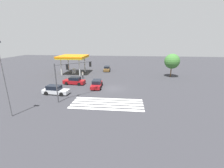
{
  "coord_description": "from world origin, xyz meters",
  "views": [
    {
      "loc": [
        2.89,
        -28.23,
        9.44
      ],
      "look_at": [
        0.0,
        0.0,
        0.94
      ],
      "focal_mm": 24.0,
      "sensor_mm": 36.0,
      "label": 1
    }
  ],
  "objects_px": {
    "car_3": "(55,90)",
    "pedestrian": "(83,75)",
    "car_2": "(74,81)",
    "tree_corner_a": "(172,61)",
    "street_light_pole_a": "(3,75)",
    "car_1": "(107,69)",
    "car_0": "(97,84)",
    "traffic_signal_mast": "(68,73)"
  },
  "relations": [
    {
      "from": "car_3",
      "to": "pedestrian",
      "type": "bearing_deg",
      "value": 86.2
    },
    {
      "from": "car_3",
      "to": "pedestrian",
      "type": "relative_size",
      "value": 2.84
    },
    {
      "from": "car_2",
      "to": "tree_corner_a",
      "type": "bearing_deg",
      "value": -153.75
    },
    {
      "from": "street_light_pole_a",
      "to": "car_1",
      "type": "bearing_deg",
      "value": 74.44
    },
    {
      "from": "pedestrian",
      "to": "tree_corner_a",
      "type": "xyz_separation_m",
      "value": [
        22.33,
        4.02,
        3.13
      ]
    },
    {
      "from": "car_3",
      "to": "tree_corner_a",
      "type": "bearing_deg",
      "value": 37.1
    },
    {
      "from": "car_3",
      "to": "car_2",
      "type": "bearing_deg",
      "value": 82.83
    },
    {
      "from": "car_1",
      "to": "car_2",
      "type": "bearing_deg",
      "value": -22.92
    },
    {
      "from": "pedestrian",
      "to": "car_1",
      "type": "bearing_deg",
      "value": 106.29
    },
    {
      "from": "car_0",
      "to": "car_3",
      "type": "relative_size",
      "value": 0.99
    },
    {
      "from": "car_2",
      "to": "car_3",
      "type": "bearing_deg",
      "value": 82.79
    },
    {
      "from": "car_2",
      "to": "street_light_pole_a",
      "type": "relative_size",
      "value": 0.51
    },
    {
      "from": "car_0",
      "to": "car_3",
      "type": "height_order",
      "value": "car_3"
    },
    {
      "from": "car_0",
      "to": "car_2",
      "type": "relative_size",
      "value": 1.0
    },
    {
      "from": "car_3",
      "to": "street_light_pole_a",
      "type": "distance_m",
      "value": 9.74
    },
    {
      "from": "tree_corner_a",
      "to": "car_1",
      "type": "bearing_deg",
      "value": 161.28
    },
    {
      "from": "tree_corner_a",
      "to": "pedestrian",
      "type": "bearing_deg",
      "value": -169.79
    },
    {
      "from": "car_2",
      "to": "traffic_signal_mast",
      "type": "bearing_deg",
      "value": 109.17
    },
    {
      "from": "traffic_signal_mast",
      "to": "car_2",
      "type": "relative_size",
      "value": 1.27
    },
    {
      "from": "car_0",
      "to": "car_2",
      "type": "bearing_deg",
      "value": -110.65
    },
    {
      "from": "car_0",
      "to": "pedestrian",
      "type": "relative_size",
      "value": 2.82
    },
    {
      "from": "car_0",
      "to": "car_1",
      "type": "xyz_separation_m",
      "value": [
        -0.17,
        16.73,
        0.03
      ]
    },
    {
      "from": "car_2",
      "to": "street_light_pole_a",
      "type": "height_order",
      "value": "street_light_pole_a"
    },
    {
      "from": "car_0",
      "to": "car_3",
      "type": "xyz_separation_m",
      "value": [
        -6.55,
        -4.6,
        0.04
      ]
    },
    {
      "from": "car_0",
      "to": "car_3",
      "type": "distance_m",
      "value": 8.0
    },
    {
      "from": "car_0",
      "to": "pedestrian",
      "type": "xyz_separation_m",
      "value": [
        -4.91,
        6.75,
        0.24
      ]
    },
    {
      "from": "car_3",
      "to": "tree_corner_a",
      "type": "height_order",
      "value": "tree_corner_a"
    },
    {
      "from": "car_0",
      "to": "pedestrian",
      "type": "distance_m",
      "value": 8.35
    },
    {
      "from": "car_0",
      "to": "pedestrian",
      "type": "height_order",
      "value": "pedestrian"
    },
    {
      "from": "car_2",
      "to": "street_light_pole_a",
      "type": "distance_m",
      "value": 15.66
    },
    {
      "from": "pedestrian",
      "to": "street_light_pole_a",
      "type": "bearing_deg",
      "value": -58.44
    },
    {
      "from": "car_2",
      "to": "car_3",
      "type": "height_order",
      "value": "car_3"
    },
    {
      "from": "car_2",
      "to": "pedestrian",
      "type": "distance_m",
      "value": 5.1
    },
    {
      "from": "car_1",
      "to": "street_light_pole_a",
      "type": "relative_size",
      "value": 0.5
    },
    {
      "from": "car_3",
      "to": "street_light_pole_a",
      "type": "bearing_deg",
      "value": -98.28
    },
    {
      "from": "traffic_signal_mast",
      "to": "car_0",
      "type": "distance_m",
      "value": 8.24
    },
    {
      "from": "car_2",
      "to": "street_light_pole_a",
      "type": "bearing_deg",
      "value": 82.16
    },
    {
      "from": "car_2",
      "to": "street_light_pole_a",
      "type": "xyz_separation_m",
      "value": [
        -3.16,
        -14.59,
        4.72
      ]
    },
    {
      "from": "traffic_signal_mast",
      "to": "car_1",
      "type": "distance_m",
      "value": 23.91
    },
    {
      "from": "car_1",
      "to": "tree_corner_a",
      "type": "xyz_separation_m",
      "value": [
        17.59,
        -5.96,
        3.34
      ]
    },
    {
      "from": "car_2",
      "to": "tree_corner_a",
      "type": "relative_size",
      "value": 0.8
    },
    {
      "from": "traffic_signal_mast",
      "to": "street_light_pole_a",
      "type": "xyz_separation_m",
      "value": [
        -5.37,
        -6.21,
        1.07
      ]
    }
  ]
}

